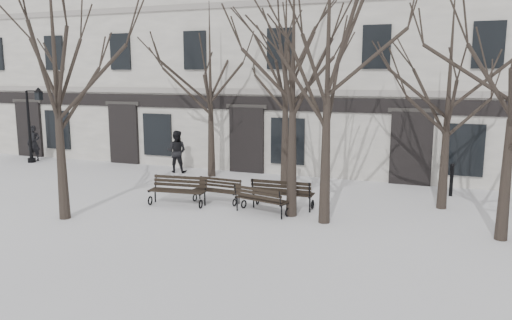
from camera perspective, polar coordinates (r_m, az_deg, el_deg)
The scene contains 17 objects.
ground at distance 13.99m, azimuth 0.05°, elevation -8.32°, with size 100.00×100.00×0.00m, color white.
building at distance 25.85m, azimuth 10.63°, elevation 12.22°, with size 40.40×10.20×11.40m.
tree_0 at distance 15.84m, azimuth -22.11°, elevation 11.77°, with size 5.70×5.70×8.14m.
tree_1 at distance 15.05m, azimuth 4.28°, elevation 11.85°, with size 5.48×5.48×7.83m.
tree_2 at distance 14.46m, azimuth 8.30°, elevation 14.30°, with size 6.17×6.17×8.81m.
tree_4 at distance 21.20m, azimuth -5.27°, elevation 10.33°, with size 5.11×5.11×7.30m.
tree_5 at distance 19.52m, azimuth 3.43°, elevation 11.80°, with size 5.64×5.64×8.06m.
tree_6 at distance 17.01m, azimuth 21.29°, elevation 9.27°, with size 4.92×4.92×7.02m.
bench_0 at distance 16.96m, azimuth -8.91°, elevation -3.36°, with size 1.97×0.90×0.96m.
bench_1 at distance 15.66m, azimuth 0.55°, elevation -4.48°, with size 1.87×1.06×0.90m.
bench_3 at distance 17.16m, azimuth -4.43°, elevation -3.38°, with size 1.67×0.71×0.82m.
bench_4 at distance 16.27m, azimuth 3.03°, elevation -3.74°, with size 2.02×0.79×1.01m.
lamp_post at distance 26.86m, azimuth -24.16°, elevation 4.23°, with size 1.16×0.43×3.70m.
bollard_a at distance 20.45m, azimuth 4.41°, elevation -0.69°, with size 0.15×0.15×1.19m.
bollard_b at distance 19.26m, azimuth 21.45°, elevation -2.00°, with size 0.15×0.15×1.19m.
pedestrian_a at distance 27.72m, azimuth -23.93°, elevation -0.08°, with size 0.66×0.43×1.81m, color black.
pedestrian_b at distance 22.69m, azimuth -8.99°, elevation -1.37°, with size 0.92×0.71×1.88m, color black.
Camera 1 is at (4.76, -12.42, 4.35)m, focal length 35.00 mm.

